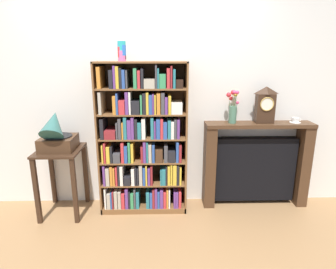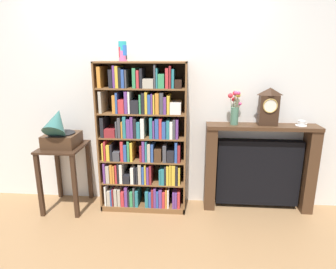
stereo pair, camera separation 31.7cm
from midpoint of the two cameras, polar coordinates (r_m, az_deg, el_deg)
The scene contains 10 objects.
ground_plane at distance 3.43m, azimuth -2.23°, elevation -14.99°, with size 8.02×6.40×0.02m, color #997047.
wall_back at distance 3.30m, azimuth 1.77°, elevation 7.99°, with size 5.02×0.08×2.60m, color silver.
bookshelf at distance 3.21m, azimuth -2.16°, elevation -1.81°, with size 0.96×0.35×1.67m.
cup_stack at distance 3.10m, azimuth -5.99°, elevation 16.08°, with size 0.09×0.09×0.20m.
side_table_left at distance 3.43m, azimuth -17.37°, elevation -5.47°, with size 0.46×0.52×0.75m.
gramophone at distance 3.28m, azimuth -18.17°, elevation 0.61°, with size 0.35×0.44×0.48m.
fireplace_mantel at distance 3.49m, azimuth 20.02°, elevation -6.30°, with size 1.21×0.24×1.00m.
mantel_clock at distance 3.30m, azimuth 22.00°, elevation 5.12°, with size 0.20×0.12×0.40m.
flower_vase at distance 3.22m, azimuth 15.86°, elevation 4.77°, with size 0.16×0.18×0.37m.
teacup_with_saucer at distance 3.45m, azimuth 27.36°, elevation 1.93°, with size 0.13×0.12×0.06m.
Camera 2 is at (0.52, -2.93, 1.72)m, focal length 30.75 mm.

